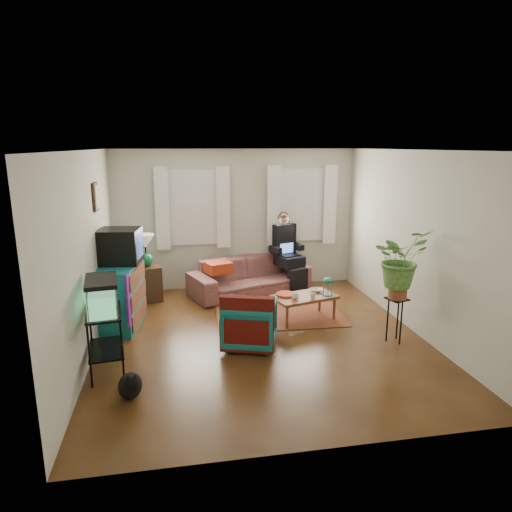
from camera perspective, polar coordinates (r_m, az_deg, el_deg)
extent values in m
cube|color=#4F2B14|center=(6.58, 0.63, -10.18)|extent=(4.50, 5.00, 0.01)
cube|color=white|center=(6.02, 0.70, 13.11)|extent=(4.50, 5.00, 0.01)
cube|color=silver|center=(8.59, -2.50, 4.56)|extent=(4.50, 0.01, 2.60)
cube|color=silver|center=(3.84, 7.79, -7.19)|extent=(4.50, 0.01, 2.60)
cube|color=silver|center=(6.16, -20.35, 0.06)|extent=(0.01, 5.00, 2.60)
cube|color=silver|center=(6.94, 19.22, 1.62)|extent=(0.01, 5.00, 2.60)
cube|color=white|center=(8.47, -7.90, 6.02)|extent=(1.08, 0.04, 1.38)
cube|color=white|center=(8.79, 5.65, 6.36)|extent=(1.08, 0.04, 1.38)
cube|color=white|center=(8.39, -7.88, 5.95)|extent=(1.36, 0.06, 1.50)
cube|color=white|center=(8.71, 5.79, 6.30)|extent=(1.36, 0.06, 1.50)
cube|color=#3D2616|center=(6.88, -19.33, 6.99)|extent=(0.04, 0.32, 0.40)
cube|color=brown|center=(7.54, 2.66, -6.92)|extent=(2.07, 1.69, 0.01)
imported|color=brown|center=(8.37, -0.79, -1.78)|extent=(2.36, 1.56, 0.86)
cube|color=#412D18|center=(8.20, -13.40, -3.35)|extent=(0.53, 0.53, 0.62)
cube|color=#105F62|center=(7.11, -16.65, -4.77)|extent=(0.68, 1.13, 0.96)
cube|color=black|center=(7.02, -16.67, 1.21)|extent=(0.66, 0.61, 0.51)
cube|color=black|center=(5.77, -18.24, -10.24)|extent=(0.48, 0.74, 0.78)
cube|color=#7FD899|center=(5.56, -18.70, -4.62)|extent=(0.43, 0.68, 0.41)
ellipsoid|color=black|center=(5.28, -15.48, -15.07)|extent=(0.34, 0.44, 0.33)
imported|color=navy|center=(6.21, -0.75, -8.16)|extent=(0.84, 0.81, 0.70)
cube|color=#9E0A0A|center=(5.91, -1.12, -7.82)|extent=(0.72, 0.37, 0.58)
cube|color=brown|center=(7.17, 6.04, -6.46)|extent=(1.08, 0.77, 0.40)
imported|color=white|center=(6.91, 4.92, -5.08)|extent=(0.14, 0.14, 0.09)
imported|color=beige|center=(6.98, 7.09, -4.94)|extent=(0.11, 0.11, 0.08)
imported|color=white|center=(7.30, 7.49, -4.26)|extent=(0.24, 0.24, 0.05)
cylinder|color=#B21414|center=(7.07, 3.69, -4.82)|extent=(0.37, 0.37, 0.04)
cube|color=black|center=(6.63, 17.03, -7.66)|extent=(0.33, 0.33, 0.63)
imported|color=#599947|center=(6.40, 17.49, -1.36)|extent=(0.87, 0.80, 0.80)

